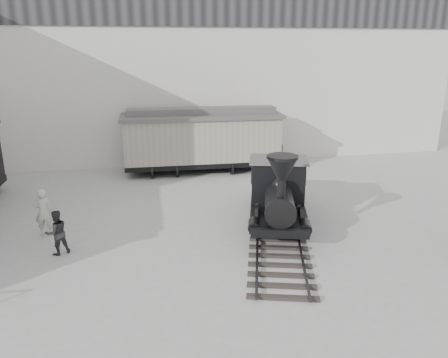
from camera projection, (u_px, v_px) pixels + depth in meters
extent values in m
plane|color=#9E9E9B|center=(254.00, 271.00, 14.04)|extent=(90.00, 90.00, 0.00)
cube|color=silver|center=(190.00, 71.00, 26.49)|extent=(34.00, 2.40, 11.00)
cube|color=black|center=(277.00, 232.00, 16.78)|extent=(4.73, 9.83, 0.17)
cube|color=#2D2D30|center=(258.00, 230.00, 16.82)|extent=(2.80, 9.26, 0.06)
cube|color=#2D2D30|center=(297.00, 232.00, 16.71)|extent=(2.80, 9.26, 0.06)
cylinder|color=black|center=(256.00, 221.00, 16.15)|extent=(0.45, 1.14, 1.15)
cylinder|color=black|center=(301.00, 222.00, 16.03)|extent=(0.45, 1.14, 1.15)
cylinder|color=black|center=(257.00, 208.00, 17.45)|extent=(0.45, 1.14, 1.15)
cylinder|color=black|center=(298.00, 209.00, 17.32)|extent=(0.45, 1.14, 1.15)
cube|color=black|center=(278.00, 212.00, 16.70)|extent=(3.07, 4.20, 0.29)
cylinder|color=black|center=(279.00, 202.00, 15.81)|extent=(1.68, 2.60, 1.05)
cylinder|color=black|center=(281.00, 188.00, 14.67)|extent=(0.34, 0.34, 0.63)
cone|color=black|center=(282.00, 169.00, 14.48)|extent=(1.25, 1.25, 0.73)
sphere|color=black|center=(279.00, 185.00, 16.06)|extent=(0.54, 0.54, 0.54)
cube|color=black|center=(278.00, 181.00, 17.32)|extent=(2.36, 1.93, 1.62)
cube|color=#5A5655|center=(279.00, 160.00, 17.07)|extent=(2.62, 2.19, 0.08)
cube|color=black|center=(276.00, 181.00, 19.29)|extent=(2.40, 2.54, 0.94)
cylinder|color=black|center=(164.00, 166.00, 24.86)|extent=(1.95, 0.84, 0.77)
cylinder|color=black|center=(240.00, 163.00, 25.57)|extent=(1.95, 0.84, 0.77)
cube|color=black|center=(202.00, 161.00, 25.16)|extent=(8.74, 2.71, 0.29)
cube|color=gray|center=(202.00, 138.00, 24.77)|extent=(8.75, 2.81, 2.41)
cube|color=#5A5655|center=(202.00, 116.00, 24.39)|extent=(9.05, 3.11, 0.19)
cube|color=#5A5655|center=(202.00, 111.00, 24.31)|extent=(8.32, 1.45, 0.35)
imported|color=beige|center=(44.00, 212.00, 16.47)|extent=(0.70, 0.48, 1.86)
imported|color=#2D2C2E|center=(57.00, 232.00, 15.01)|extent=(0.97, 0.90, 1.60)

